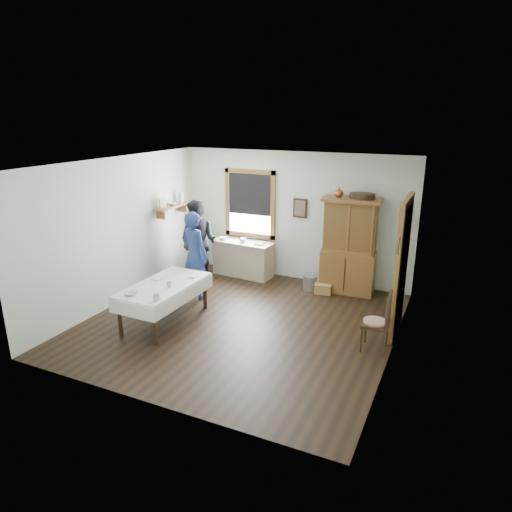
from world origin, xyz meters
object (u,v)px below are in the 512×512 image
at_px(work_counter, 243,258).
at_px(spindle_chair, 376,321).
at_px(woman_blue, 195,258).
at_px(figure_dark, 198,244).
at_px(pail, 310,283).
at_px(dining_table, 165,303).
at_px(wicker_basket, 323,289).
at_px(china_hutch, 349,246).

relative_size(work_counter, spindle_chair, 1.42).
xyz_separation_m(woman_blue, figure_dark, (-0.42, 0.80, 0.01)).
bearing_deg(pail, figure_dark, -168.35).
xyz_separation_m(work_counter, figure_dark, (-0.70, -0.68, 0.41)).
xyz_separation_m(work_counter, dining_table, (-0.17, -2.65, -0.04)).
distance_m(dining_table, woman_blue, 1.25).
bearing_deg(woman_blue, spindle_chair, -173.68).
xyz_separation_m(dining_table, wicker_basket, (2.09, 2.37, -0.25)).
bearing_deg(woman_blue, china_hutch, -133.38).
bearing_deg(woman_blue, work_counter, -84.20).
distance_m(pail, woman_blue, 2.38).
relative_size(dining_table, pail, 5.73).
bearing_deg(wicker_basket, pail, 165.81).
relative_size(spindle_chair, woman_blue, 0.60).
height_order(work_counter, wicker_basket, work_counter).
height_order(china_hutch, dining_table, china_hutch).
xyz_separation_m(china_hutch, wicker_basket, (-0.40, -0.29, -0.85)).
bearing_deg(work_counter, wicker_basket, -3.91).
distance_m(spindle_chair, pail, 2.57).
distance_m(work_counter, spindle_chair, 3.91).
bearing_deg(figure_dark, work_counter, 42.28).
bearing_deg(china_hutch, figure_dark, -170.25).
bearing_deg(spindle_chair, china_hutch, 112.19).
bearing_deg(wicker_basket, figure_dark, -171.28).
bearing_deg(dining_table, spindle_chair, 8.44).
bearing_deg(figure_dark, dining_table, -76.84).
height_order(pail, figure_dark, figure_dark).
xyz_separation_m(dining_table, pail, (1.79, 2.45, -0.19)).
distance_m(wicker_basket, figure_dark, 2.74).
distance_m(china_hutch, dining_table, 3.69).
height_order(work_counter, spindle_chair, spindle_chair).
relative_size(work_counter, woman_blue, 0.86).
height_order(woman_blue, figure_dark, figure_dark).
relative_size(work_counter, wicker_basket, 4.09).
xyz_separation_m(work_counter, pail, (1.62, -0.20, -0.24)).
height_order(work_counter, china_hutch, china_hutch).
relative_size(work_counter, china_hutch, 0.71).
bearing_deg(figure_dark, spindle_chair, -21.95).
bearing_deg(spindle_chair, work_counter, 144.97).
height_order(pail, wicker_basket, pail).
bearing_deg(figure_dark, china_hutch, 11.08).
bearing_deg(wicker_basket, china_hutch, 36.14).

